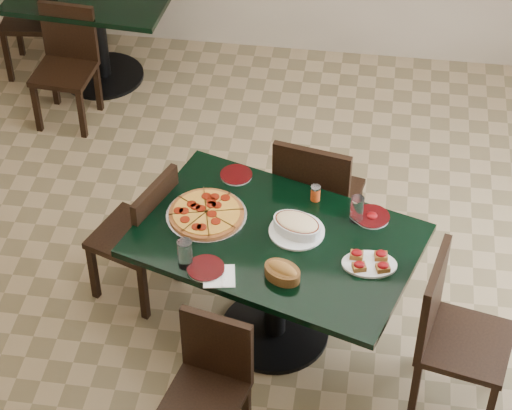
# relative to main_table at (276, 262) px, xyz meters

# --- Properties ---
(floor) EXTENTS (5.50, 5.50, 0.00)m
(floor) POSITION_rel_main_table_xyz_m (-0.11, 0.23, -0.57)
(floor) COLOR #8E7652
(floor) RESTS_ON ground
(main_table) EXTENTS (1.66, 1.33, 0.75)m
(main_table) POSITION_rel_main_table_xyz_m (0.00, 0.00, 0.00)
(main_table) COLOR black
(main_table) RESTS_ON floor
(back_table) EXTENTS (1.20, 0.91, 0.75)m
(back_table) POSITION_rel_main_table_xyz_m (-1.63, 2.37, -0.04)
(back_table) COLOR black
(back_table) RESTS_ON floor
(chair_far) EXTENTS (0.53, 0.53, 0.96)m
(chair_far) POSITION_rel_main_table_xyz_m (0.16, 0.61, -0.03)
(chair_far) COLOR black
(chair_far) RESTS_ON floor
(chair_near) EXTENTS (0.45, 0.45, 0.80)m
(chair_near) POSITION_rel_main_table_xyz_m (-0.23, -0.73, -0.13)
(chair_near) COLOR black
(chair_near) RESTS_ON floor
(chair_right) EXTENTS (0.53, 0.53, 0.96)m
(chair_right) POSITION_rel_main_table_xyz_m (0.93, -0.31, -0.03)
(chair_right) COLOR black
(chair_right) RESTS_ON floor
(chair_left) EXTENTS (0.53, 0.53, 0.88)m
(chair_left) POSITION_rel_main_table_xyz_m (-0.78, 0.21, -0.08)
(chair_left) COLOR black
(chair_left) RESTS_ON floor
(back_chair_near) EXTENTS (0.43, 0.43, 0.85)m
(back_chair_near) POSITION_rel_main_table_xyz_m (-1.72, 1.89, -0.10)
(back_chair_near) COLOR black
(back_chair_near) RESTS_ON floor
(back_chair_left) EXTENTS (0.46, 0.46, 0.91)m
(back_chair_left) POSITION_rel_main_table_xyz_m (-2.06, 2.44, -0.06)
(back_chair_left) COLOR black
(back_chair_left) RESTS_ON floor
(pepperoni_pizza) EXTENTS (0.44, 0.44, 0.04)m
(pepperoni_pizza) POSITION_rel_main_table_xyz_m (-0.39, 0.11, 0.20)
(pepperoni_pizza) COLOR silver
(pepperoni_pizza) RESTS_ON main_table
(lasagna_casserole) EXTENTS (0.31, 0.30, 0.09)m
(lasagna_casserole) POSITION_rel_main_table_xyz_m (0.10, 0.06, 0.23)
(lasagna_casserole) COLOR white
(lasagna_casserole) RESTS_ON main_table
(bread_basket) EXTENTS (0.24, 0.21, 0.09)m
(bread_basket) POSITION_rel_main_table_xyz_m (0.07, -0.28, 0.22)
(bread_basket) COLOR brown
(bread_basket) RESTS_ON main_table
(bruschetta_platter) EXTENTS (0.29, 0.21, 0.05)m
(bruschetta_platter) POSITION_rel_main_table_xyz_m (0.49, -0.14, 0.21)
(bruschetta_platter) COLOR white
(bruschetta_platter) RESTS_ON main_table
(side_plate_near) EXTENTS (0.19, 0.19, 0.02)m
(side_plate_near) POSITION_rel_main_table_xyz_m (-0.32, -0.28, 0.19)
(side_plate_near) COLOR white
(side_plate_near) RESTS_ON main_table
(side_plate_far_r) EXTENTS (0.19, 0.19, 0.03)m
(side_plate_far_r) POSITION_rel_main_table_xyz_m (0.49, 0.23, 0.19)
(side_plate_far_r) COLOR white
(side_plate_far_r) RESTS_ON main_table
(side_plate_far_l) EXTENTS (0.18, 0.18, 0.02)m
(side_plate_far_l) POSITION_rel_main_table_xyz_m (-0.29, 0.47, 0.19)
(side_plate_far_l) COLOR white
(side_plate_far_l) RESTS_ON main_table
(napkin_setting) EXTENTS (0.19, 0.19, 0.01)m
(napkin_setting) POSITION_rel_main_table_xyz_m (-0.25, -0.32, 0.18)
(napkin_setting) COLOR white
(napkin_setting) RESTS_ON main_table
(water_glass_a) EXTENTS (0.07, 0.07, 0.15)m
(water_glass_a) POSITION_rel_main_table_xyz_m (0.41, 0.20, 0.26)
(water_glass_a) COLOR white
(water_glass_a) RESTS_ON main_table
(water_glass_b) EXTENTS (0.08, 0.08, 0.16)m
(water_glass_b) POSITION_rel_main_table_xyz_m (-0.43, -0.27, 0.26)
(water_glass_b) COLOR white
(water_glass_b) RESTS_ON main_table
(pepper_shaker) EXTENTS (0.05, 0.05, 0.09)m
(pepper_shaker) POSITION_rel_main_table_xyz_m (0.17, 0.33, 0.23)
(pepper_shaker) COLOR #CC4915
(pepper_shaker) RESTS_ON main_table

